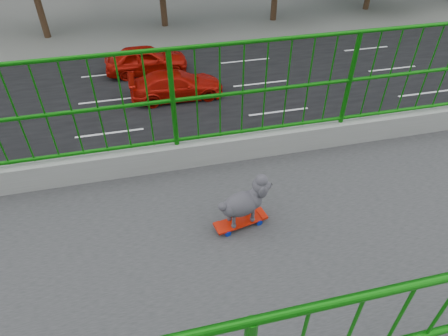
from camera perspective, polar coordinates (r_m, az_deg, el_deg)
name	(u,v)px	position (r m, az deg, el deg)	size (l,w,h in m)	color
road	(110,133)	(18.15, -16.48, 4.91)	(18.00, 90.00, 0.02)	black
skateboard	(241,222)	(3.81, 2.47, -7.88)	(0.25, 0.55, 0.07)	red
poodle	(244,201)	(3.63, 3.00, -4.93)	(0.29, 0.54, 0.46)	#2C2A2F
car_1	(314,145)	(15.92, 13.08, 3.26)	(1.47, 4.22, 1.39)	#B31007
car_3	(177,85)	(20.06, -6.98, 12.03)	(1.90, 4.66, 1.35)	#B31007
car_4	(146,60)	(22.85, -11.37, 15.36)	(1.81, 4.51, 1.54)	#B31007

